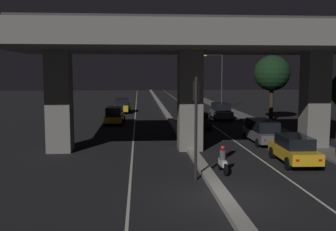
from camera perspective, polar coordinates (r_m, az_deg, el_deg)
The scene contains 16 objects.
ground_plane at distance 16.59m, azimuth 7.91°, elevation -11.86°, with size 200.00×200.00×0.00m, color black.
lane_line_left_inner at distance 50.67m, azimuth -4.75°, elevation 0.40°, with size 0.12×126.00×0.00m, color beige.
lane_line_right_inner at distance 51.18m, azimuth 3.86°, elevation 0.47°, with size 0.12×126.00×0.00m, color beige.
median_divider at distance 50.77m, azimuth -0.42°, elevation 0.57°, with size 0.60×126.00×0.24m, color gray.
sidewalk_right at distance 45.34m, azimuth 11.20°, elevation -0.31°, with size 2.06×126.00×0.12m, color #5B5956.
elevated_overpass at distance 26.09m, azimuth 3.26°, elevation 9.96°, with size 23.82×11.10×8.86m.
traffic_light_left_of_median at distance 18.64m, azimuth 4.05°, elevation 0.80°, with size 0.30×0.49×4.95m.
street_lamp at distance 55.55m, azimuth 7.41°, elevation 5.66°, with size 2.76×0.32×7.72m.
car_taxi_yellow_lead at distance 23.40m, azimuth 17.83°, elevation -4.64°, with size 1.99×4.40×1.60m.
car_grey_second at distance 29.64m, azimuth 13.52°, elevation -2.17°, with size 1.91×4.81×1.68m.
car_black_third at distance 36.37m, azimuth 4.43°, elevation -0.68°, with size 1.97×4.10×1.51m.
car_grey_fourth at distance 43.50m, azimuth 7.68°, elevation 0.69°, with size 2.14×4.59×1.81m.
car_taxi_yellow_lead_oncoming at distance 39.80m, azimuth -7.75°, elevation 0.10°, with size 1.98×4.48×1.74m.
car_taxi_yellow_second_oncoming at distance 50.99m, azimuth -6.68°, elevation 1.46°, with size 2.02×4.82×1.81m.
motorcycle_white_filtering_near at distance 20.50m, azimuth 7.95°, elevation -6.59°, with size 0.33×1.83×1.42m.
roadside_tree_kerbside_mid at distance 42.82m, azimuth 14.87°, elevation 5.91°, with size 3.75×3.75×6.97m.
Camera 1 is at (-3.39, -15.41, 5.14)m, focal length 42.00 mm.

